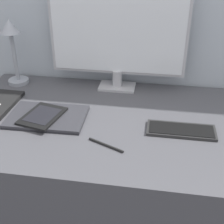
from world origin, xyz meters
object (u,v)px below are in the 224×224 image
Objects in this scene: monitor at (118,36)px; keyboard at (181,130)px; pen at (106,145)px; laptop at (47,117)px; desk_lamp at (12,43)px; ereader at (42,116)px.

monitor is 2.40× the size of keyboard.
pen is (-0.27, -0.14, -0.00)m from keyboard.
monitor is 0.49m from laptop.
ereader is at bearing -52.94° from desk_lamp.
laptop is 0.31m from pen.
monitor is at bearing 130.81° from keyboard.
keyboard is 0.82× the size of desk_lamp.
monitor is 0.50m from ereader.
ereader is at bearing -179.54° from keyboard.
ereader is 0.65× the size of desk_lamp.
laptop is 0.45m from desk_lamp.
laptop is at bearing 49.51° from ereader.
laptop is 0.99× the size of desk_lamp.
desk_lamp reaches higher than keyboard.
desk_lamp is 2.32× the size of pen.
pen is (0.53, -0.46, -0.20)m from desk_lamp.
desk_lamp reaches higher than ereader.
desk_lamp is at bearing 129.97° from laptop.
desk_lamp is (-0.26, 0.31, 0.20)m from laptop.
laptop is (-0.55, 0.01, 0.00)m from keyboard.
desk_lamp is at bearing 158.22° from keyboard.
desk_lamp is (-0.51, -0.03, -0.05)m from monitor.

